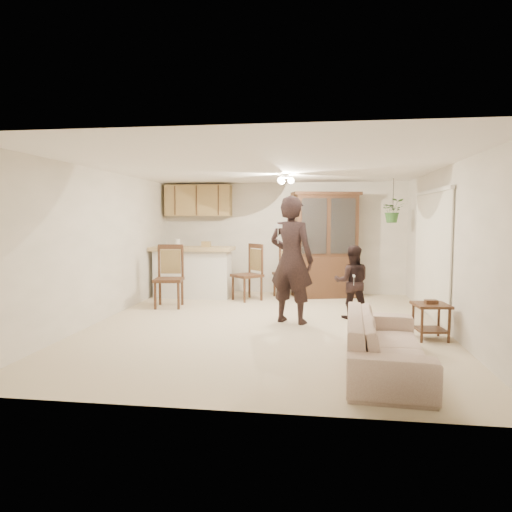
# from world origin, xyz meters

# --- Properties ---
(floor) EXTENTS (6.50, 6.50, 0.00)m
(floor) POSITION_xyz_m (0.00, 0.00, 0.00)
(floor) COLOR beige
(floor) RESTS_ON ground
(ceiling) EXTENTS (5.50, 6.50, 0.02)m
(ceiling) POSITION_xyz_m (0.00, 0.00, 2.50)
(ceiling) COLOR white
(ceiling) RESTS_ON wall_back
(wall_back) EXTENTS (5.50, 0.02, 2.50)m
(wall_back) POSITION_xyz_m (0.00, 3.25, 1.25)
(wall_back) COLOR white
(wall_back) RESTS_ON ground
(wall_front) EXTENTS (5.50, 0.02, 2.50)m
(wall_front) POSITION_xyz_m (0.00, -3.25, 1.25)
(wall_front) COLOR white
(wall_front) RESTS_ON ground
(wall_left) EXTENTS (0.02, 6.50, 2.50)m
(wall_left) POSITION_xyz_m (-2.75, 0.00, 1.25)
(wall_left) COLOR white
(wall_left) RESTS_ON ground
(wall_right) EXTENTS (0.02, 6.50, 2.50)m
(wall_right) POSITION_xyz_m (2.75, 0.00, 1.25)
(wall_right) COLOR white
(wall_right) RESTS_ON ground
(breakfast_bar) EXTENTS (1.60, 0.55, 1.00)m
(breakfast_bar) POSITION_xyz_m (-1.85, 2.35, 0.50)
(breakfast_bar) COLOR white
(breakfast_bar) RESTS_ON floor
(bar_top) EXTENTS (1.75, 0.70, 0.08)m
(bar_top) POSITION_xyz_m (-1.85, 2.35, 1.05)
(bar_top) COLOR tan
(bar_top) RESTS_ON breakfast_bar
(upper_cabinets) EXTENTS (1.50, 0.34, 0.70)m
(upper_cabinets) POSITION_xyz_m (-1.90, 3.07, 2.10)
(upper_cabinets) COLOR olive
(upper_cabinets) RESTS_ON wall_back
(vertical_blinds) EXTENTS (0.06, 2.30, 2.10)m
(vertical_blinds) POSITION_xyz_m (2.71, 0.90, 1.10)
(vertical_blinds) COLOR white
(vertical_blinds) RESTS_ON wall_right
(ceiling_fixture) EXTENTS (0.36, 0.36, 0.20)m
(ceiling_fixture) POSITION_xyz_m (0.20, 1.20, 2.40)
(ceiling_fixture) COLOR #FFE3BF
(ceiling_fixture) RESTS_ON ceiling
(hanging_plant) EXTENTS (0.43, 0.37, 0.48)m
(hanging_plant) POSITION_xyz_m (2.30, 2.40, 1.85)
(hanging_plant) COLOR #2C5F26
(hanging_plant) RESTS_ON ceiling
(plant_cord) EXTENTS (0.01, 0.01, 0.65)m
(plant_cord) POSITION_xyz_m (2.30, 2.40, 2.17)
(plant_cord) COLOR #2A251E
(plant_cord) RESTS_ON ceiling
(sofa) EXTENTS (0.86, 1.92, 0.73)m
(sofa) POSITION_xyz_m (1.58, -1.93, 0.37)
(sofa) COLOR beige
(sofa) RESTS_ON floor
(adult) EXTENTS (0.77, 0.64, 1.80)m
(adult) POSITION_xyz_m (0.39, 0.25, 0.90)
(adult) COLOR black
(adult) RESTS_ON floor
(child) EXTENTS (0.67, 0.53, 1.35)m
(child) POSITION_xyz_m (1.39, 0.72, 0.68)
(child) COLOR black
(child) RESTS_ON floor
(china_hutch) EXTENTS (1.52, 0.88, 2.25)m
(china_hutch) POSITION_xyz_m (0.97, 2.78, 1.11)
(china_hutch) COLOR #321A12
(china_hutch) RESTS_ON floor
(side_table) EXTENTS (0.52, 0.52, 0.56)m
(side_table) POSITION_xyz_m (2.40, -0.51, 0.26)
(side_table) COLOR #321A12
(side_table) RESTS_ON floor
(chair_bar) EXTENTS (0.59, 0.59, 1.19)m
(chair_bar) POSITION_xyz_m (-2.01, 1.22, 0.34)
(chair_bar) COLOR #321A12
(chair_bar) RESTS_ON floor
(chair_hutch_left) EXTENTS (0.73, 0.73, 1.17)m
(chair_hutch_left) POSITION_xyz_m (-0.64, 2.16, 0.33)
(chair_hutch_left) COLOR #321A12
(chair_hutch_left) RESTS_ON floor
(chair_hutch_right) EXTENTS (0.66, 0.66, 1.14)m
(chair_hutch_right) POSITION_xyz_m (0.15, 2.59, 0.32)
(chair_hutch_right) COLOR #321A12
(chair_hutch_right) RESTS_ON floor
(controller_adult) EXTENTS (0.12, 0.19, 0.06)m
(controller_adult) POSITION_xyz_m (0.21, -0.19, 1.58)
(controller_adult) COLOR white
(controller_adult) RESTS_ON adult
(controller_child) EXTENTS (0.04, 0.11, 0.03)m
(controller_child) POSITION_xyz_m (1.40, 0.43, 0.76)
(controller_child) COLOR white
(controller_child) RESTS_ON child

